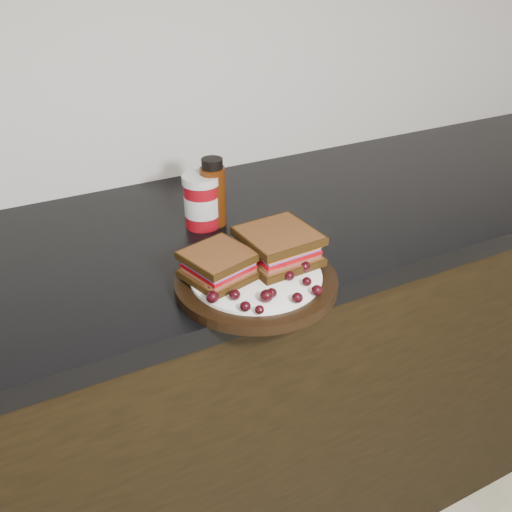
{
  "coord_description": "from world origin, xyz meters",
  "views": [
    {
      "loc": [
        -0.38,
        0.74,
        1.44
      ],
      "look_at": [
        0.01,
        1.47,
        0.96
      ],
      "focal_mm": 40.0,
      "sensor_mm": 36.0,
      "label": 1
    }
  ],
  "objects_px": {
    "sandwich_left": "(218,265)",
    "oil_bottle": "(213,192)",
    "plate": "(256,282)",
    "condiment_jar": "(202,201)"
  },
  "relations": [
    {
      "from": "oil_bottle",
      "to": "plate",
      "type": "bearing_deg",
      "value": -97.85
    },
    {
      "from": "condiment_jar",
      "to": "oil_bottle",
      "type": "relative_size",
      "value": 0.78
    },
    {
      "from": "sandwich_left",
      "to": "condiment_jar",
      "type": "bearing_deg",
      "value": 58.25
    },
    {
      "from": "sandwich_left",
      "to": "condiment_jar",
      "type": "xyz_separation_m",
      "value": [
        0.07,
        0.23,
        0.01
      ]
    },
    {
      "from": "plate",
      "to": "oil_bottle",
      "type": "distance_m",
      "value": 0.26
    },
    {
      "from": "sandwich_left",
      "to": "oil_bottle",
      "type": "distance_m",
      "value": 0.25
    },
    {
      "from": "sandwich_left",
      "to": "condiment_jar",
      "type": "height_order",
      "value": "condiment_jar"
    },
    {
      "from": "oil_bottle",
      "to": "condiment_jar",
      "type": "bearing_deg",
      "value": 175.46
    },
    {
      "from": "sandwich_left",
      "to": "oil_bottle",
      "type": "xyz_separation_m",
      "value": [
        0.09,
        0.23,
        0.02
      ]
    },
    {
      "from": "sandwich_left",
      "to": "oil_bottle",
      "type": "relative_size",
      "value": 0.73
    }
  ]
}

